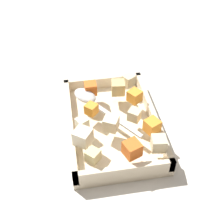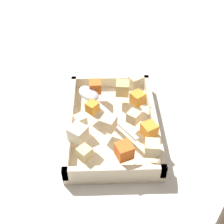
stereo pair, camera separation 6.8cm
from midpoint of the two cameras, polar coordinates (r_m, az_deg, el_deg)
The scene contains 16 objects.
ground_plane at distance 0.74m, azimuth 3.80°, elevation -2.47°, with size 4.00×4.00×0.00m, color beige.
baking_dish at distance 0.71m, azimuth 2.75°, elevation -2.59°, with size 0.31×0.21×0.05m.
carrot_chunk_under_handle at distance 0.69m, azimuth -0.98°, elevation 0.85°, with size 0.02×0.02×0.02m, color orange.
carrot_chunk_heap_side at distance 0.72m, azimuth 7.58°, elevation 2.50°, with size 0.03×0.03×0.03m, color orange.
carrot_chunk_front_center at distance 0.75m, azimuth -0.56°, elevation 4.71°, with size 0.03×0.03×0.03m, color orange.
carrot_chunk_far_left at distance 0.60m, azimuth 5.60°, elevation -7.47°, with size 0.03×0.03×0.03m, color orange.
carrot_chunk_back_center at distance 0.65m, azimuth 10.07°, elevation -3.46°, with size 0.03×0.03×0.03m, color orange.
potato_chunk_mid_left at distance 0.66m, azimuth -3.07°, elevation -1.66°, with size 0.02×0.02×0.02m, color beige.
potato_chunk_rim_edge at distance 0.65m, azimuth 2.31°, elevation -2.26°, with size 0.03×0.03×0.03m, color beige.
potato_chunk_corner_se at distance 0.77m, azimuth 6.86°, elevation 5.65°, with size 0.03×0.03×0.03m, color beige.
potato_chunk_mid_right at distance 0.67m, azimuth 7.06°, elevation -1.05°, with size 0.03×0.03×0.03m, color beige.
potato_chunk_near_left at distance 0.74m, azimuth 4.65°, elevation 4.41°, with size 0.03×0.03×0.03m, color tan.
potato_chunk_corner_sw at distance 0.60m, azimuth -1.97°, elevation -7.92°, with size 0.02×0.02×0.02m, color #E0CC89.
potato_chunk_far_right at distance 0.61m, azimuth 10.83°, elevation -6.85°, with size 0.03×0.03×0.03m, color beige.
parsnip_chunk_heap_top at distance 0.63m, azimuth -3.37°, elevation -4.25°, with size 0.03×0.03×0.03m, color silver.
serving_spoon at distance 0.73m, azimuth -1.15°, elevation 2.83°, with size 0.19×0.14×0.02m.
Camera 2 is at (-0.52, 0.03, 0.52)m, focal length 48.24 mm.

